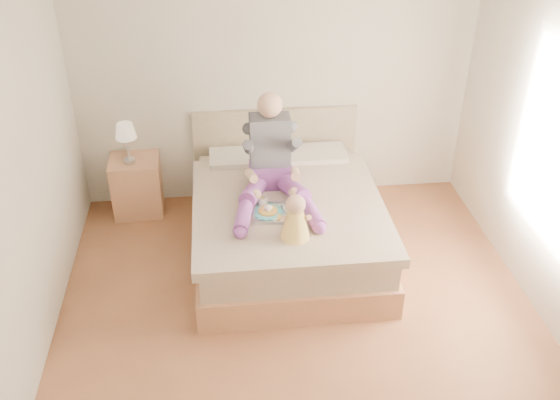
{
  "coord_description": "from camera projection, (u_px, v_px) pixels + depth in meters",
  "views": [
    {
      "loc": [
        -0.57,
        -3.77,
        3.58
      ],
      "look_at": [
        -0.08,
        0.8,
        0.7
      ],
      "focal_mm": 40.0,
      "sensor_mm": 36.0,
      "label": 1
    }
  ],
  "objects": [
    {
      "name": "nightstand",
      "position": [
        137.0,
        185.0,
        6.43
      ],
      "size": [
        0.51,
        0.46,
        0.6
      ],
      "rotation": [
        0.0,
        0.0,
        0.04
      ],
      "color": "#A46F4C",
      "rests_on": "ground"
    },
    {
      "name": "room",
      "position": [
        316.0,
        161.0,
        4.35
      ],
      "size": [
        4.02,
        4.22,
        2.71
      ],
      "color": "brown",
      "rests_on": "ground"
    },
    {
      "name": "adult",
      "position": [
        272.0,
        165.0,
        5.6
      ],
      "size": [
        0.78,
        1.09,
        0.92
      ],
      "rotation": [
        0.0,
        0.0,
        -0.0
      ],
      "color": "#7C3A91",
      "rests_on": "bed"
    },
    {
      "name": "lamp",
      "position": [
        126.0,
        133.0,
        6.05
      ],
      "size": [
        0.2,
        0.2,
        0.42
      ],
      "color": "silver",
      "rests_on": "nightstand"
    },
    {
      "name": "baby",
      "position": [
        295.0,
        220.0,
        5.04
      ],
      "size": [
        0.27,
        0.36,
        0.4
      ],
      "rotation": [
        0.0,
        0.0,
        -0.04
      ],
      "color": "#F8C94E",
      "rests_on": "bed"
    },
    {
      "name": "bed",
      "position": [
        286.0,
        218.0,
        5.88
      ],
      "size": [
        1.7,
        2.18,
        1.0
      ],
      "color": "#A46F4C",
      "rests_on": "ground"
    },
    {
      "name": "tray",
      "position": [
        278.0,
        211.0,
        5.4
      ],
      "size": [
        0.46,
        0.37,
        0.12
      ],
      "rotation": [
        0.0,
        0.0,
        -0.08
      ],
      "color": "silver",
      "rests_on": "bed"
    }
  ]
}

